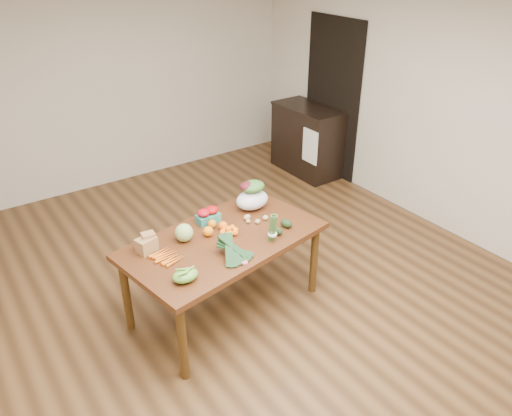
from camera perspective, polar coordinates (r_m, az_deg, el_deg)
floor at (r=4.85m, az=-1.21°, el=-9.10°), size 6.00×6.00×0.00m
room_walls at (r=4.16m, az=-1.40°, el=5.73°), size 5.02×6.02×2.70m
dining_table at (r=4.40m, az=-3.58°, el=-7.58°), size 1.80×1.19×0.75m
doorway_dark at (r=6.91m, az=8.68°, el=12.24°), size 0.02×1.00×2.10m
cabinet at (r=7.05m, az=5.84°, el=7.76°), size 0.52×1.02×0.94m
dish_towel at (r=6.60m, az=6.20°, el=7.01°), size 0.02×0.28×0.45m
paper_bag at (r=4.07m, az=-12.42°, el=-3.98°), size 0.23×0.20×0.15m
cabbage at (r=4.15m, az=-8.23°, el=-2.81°), size 0.15×0.15×0.15m
strawberry_basket_a at (r=4.39m, az=-5.99°, el=-1.14°), size 0.13×0.13×0.11m
strawberry_basket_b at (r=4.41m, az=-5.06°, el=-0.83°), size 0.14×0.14×0.11m
orange_a at (r=4.21m, az=-5.50°, el=-2.67°), size 0.09×0.09×0.09m
orange_b at (r=4.32m, az=-5.04°, el=-1.83°), size 0.07×0.07×0.07m
orange_c at (r=4.28m, az=-3.80°, el=-2.05°), size 0.08×0.08×0.08m
mandarin_cluster at (r=4.21m, az=-3.18°, el=-2.56°), size 0.21×0.21×0.08m
carrots at (r=3.99m, az=-10.18°, el=-5.48°), size 0.26×0.28×0.03m
snap_pea_bag at (r=3.71m, az=-8.08°, el=-7.64°), size 0.20×0.15×0.09m
kale_bunch at (r=3.88m, az=-2.33°, el=-4.85°), size 0.38×0.45×0.16m
asparagus_bundle at (r=4.08m, az=1.89°, el=-2.27°), size 0.10×0.13×0.26m
potato_a at (r=4.38m, az=-0.89°, el=-1.52°), size 0.05×0.04×0.04m
potato_b at (r=4.37m, az=0.19°, el=-1.55°), size 0.05×0.04×0.04m
potato_c at (r=4.43m, az=-1.08°, el=-1.09°), size 0.06×0.05×0.05m
potato_d at (r=4.44m, az=-0.97°, el=-1.04°), size 0.06×0.05×0.05m
potato_e at (r=4.43m, az=1.09°, el=-1.12°), size 0.05×0.05×0.04m
avocado_a at (r=4.22m, az=2.45°, el=-2.62°), size 0.10×0.12×0.07m
avocado_b at (r=4.32m, az=3.47°, el=-1.78°), size 0.10×0.13×0.07m
salad_bag at (r=4.57m, az=-0.44°, el=1.33°), size 0.35×0.29×0.24m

